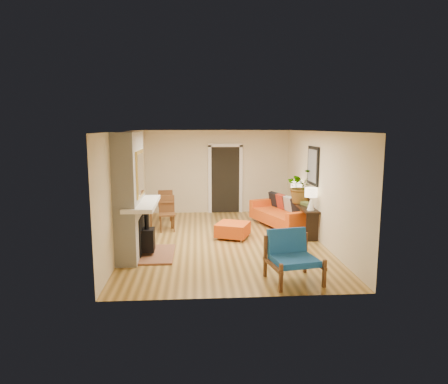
{
  "coord_description": "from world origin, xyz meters",
  "views": [
    {
      "loc": [
        -0.65,
        -9.24,
        2.69
      ],
      "look_at": [
        0.0,
        0.2,
        1.15
      ],
      "focal_mm": 32.0,
      "sensor_mm": 36.0,
      "label": 1
    }
  ],
  "objects_px": {
    "lamp_far": "(296,187)",
    "sofa": "(285,213)",
    "dining_table": "(163,204)",
    "houseplant": "(301,186)",
    "console_table": "(303,210)",
    "lamp_near": "(311,196)",
    "ottoman": "(233,229)",
    "blue_chair": "(291,253)"
  },
  "relations": [
    {
      "from": "lamp_far",
      "to": "sofa",
      "type": "bearing_deg",
      "value": -158.0
    },
    {
      "from": "dining_table",
      "to": "houseplant",
      "type": "xyz_separation_m",
      "value": [
        3.64,
        -0.78,
        0.58
      ]
    },
    {
      "from": "console_table",
      "to": "lamp_near",
      "type": "xyz_separation_m",
      "value": [
        0.0,
        -0.66,
        0.49
      ]
    },
    {
      "from": "sofa",
      "to": "ottoman",
      "type": "xyz_separation_m",
      "value": [
        -1.51,
        -1.02,
        -0.15
      ]
    },
    {
      "from": "dining_table",
      "to": "blue_chair",
      "type": "bearing_deg",
      "value": -58.21
    },
    {
      "from": "sofa",
      "to": "lamp_far",
      "type": "relative_size",
      "value": 4.25
    },
    {
      "from": "lamp_near",
      "to": "houseplant",
      "type": "bearing_deg",
      "value": 90.65
    },
    {
      "from": "lamp_near",
      "to": "lamp_far",
      "type": "xyz_separation_m",
      "value": [
        0.0,
        1.42,
        0.0
      ]
    },
    {
      "from": "lamp_far",
      "to": "houseplant",
      "type": "relative_size",
      "value": 0.59
    },
    {
      "from": "dining_table",
      "to": "console_table",
      "type": "xyz_separation_m",
      "value": [
        3.65,
        -1.0,
        -0.02
      ]
    },
    {
      "from": "ottoman",
      "to": "blue_chair",
      "type": "xyz_separation_m",
      "value": [
        0.79,
        -2.77,
        0.26
      ]
    },
    {
      "from": "dining_table",
      "to": "lamp_near",
      "type": "height_order",
      "value": "lamp_near"
    },
    {
      "from": "dining_table",
      "to": "sofa",
      "type": "bearing_deg",
      "value": -6.64
    },
    {
      "from": "sofa",
      "to": "ottoman",
      "type": "height_order",
      "value": "sofa"
    },
    {
      "from": "blue_chair",
      "to": "lamp_near",
      "type": "height_order",
      "value": "lamp_near"
    },
    {
      "from": "sofa",
      "to": "console_table",
      "type": "xyz_separation_m",
      "value": [
        0.34,
        -0.61,
        0.21
      ]
    },
    {
      "from": "lamp_near",
      "to": "lamp_far",
      "type": "bearing_deg",
      "value": 90.0
    },
    {
      "from": "blue_chair",
      "to": "ottoman",
      "type": "bearing_deg",
      "value": 105.97
    },
    {
      "from": "houseplant",
      "to": "lamp_far",
      "type": "bearing_deg",
      "value": 88.93
    },
    {
      "from": "lamp_near",
      "to": "houseplant",
      "type": "height_order",
      "value": "houseplant"
    },
    {
      "from": "console_table",
      "to": "ottoman",
      "type": "bearing_deg",
      "value": -167.58
    },
    {
      "from": "sofa",
      "to": "lamp_near",
      "type": "distance_m",
      "value": 1.49
    },
    {
      "from": "lamp_near",
      "to": "ottoman",
      "type": "bearing_deg",
      "value": 172.14
    },
    {
      "from": "blue_chair",
      "to": "dining_table",
      "type": "distance_m",
      "value": 4.91
    },
    {
      "from": "dining_table",
      "to": "lamp_far",
      "type": "height_order",
      "value": "lamp_far"
    },
    {
      "from": "houseplant",
      "to": "blue_chair",
      "type": "bearing_deg",
      "value": -107.23
    },
    {
      "from": "sofa",
      "to": "console_table",
      "type": "distance_m",
      "value": 0.73
    },
    {
      "from": "dining_table",
      "to": "houseplant",
      "type": "bearing_deg",
      "value": -12.15
    },
    {
      "from": "ottoman",
      "to": "lamp_far",
      "type": "distance_m",
      "value": 2.34
    },
    {
      "from": "ottoman",
      "to": "console_table",
      "type": "relative_size",
      "value": 0.51
    },
    {
      "from": "dining_table",
      "to": "console_table",
      "type": "relative_size",
      "value": 0.93
    },
    {
      "from": "ottoman",
      "to": "houseplant",
      "type": "xyz_separation_m",
      "value": [
        1.84,
        0.62,
        0.97
      ]
    },
    {
      "from": "sofa",
      "to": "lamp_far",
      "type": "distance_m",
      "value": 0.79
    },
    {
      "from": "sofa",
      "to": "dining_table",
      "type": "relative_size",
      "value": 1.33
    },
    {
      "from": "sofa",
      "to": "lamp_near",
      "type": "xyz_separation_m",
      "value": [
        0.34,
        -1.28,
        0.7
      ]
    },
    {
      "from": "blue_chair",
      "to": "lamp_near",
      "type": "relative_size",
      "value": 1.83
    },
    {
      "from": "lamp_near",
      "to": "sofa",
      "type": "bearing_deg",
      "value": 104.98
    },
    {
      "from": "sofa",
      "to": "houseplant",
      "type": "xyz_separation_m",
      "value": [
        0.33,
        -0.4,
        0.81
      ]
    },
    {
      "from": "console_table",
      "to": "dining_table",
      "type": "bearing_deg",
      "value": 164.7
    },
    {
      "from": "lamp_near",
      "to": "houseplant",
      "type": "xyz_separation_m",
      "value": [
        -0.01,
        0.88,
        0.12
      ]
    },
    {
      "from": "dining_table",
      "to": "lamp_near",
      "type": "distance_m",
      "value": 4.03
    },
    {
      "from": "ottoman",
      "to": "dining_table",
      "type": "relative_size",
      "value": 0.55
    }
  ]
}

